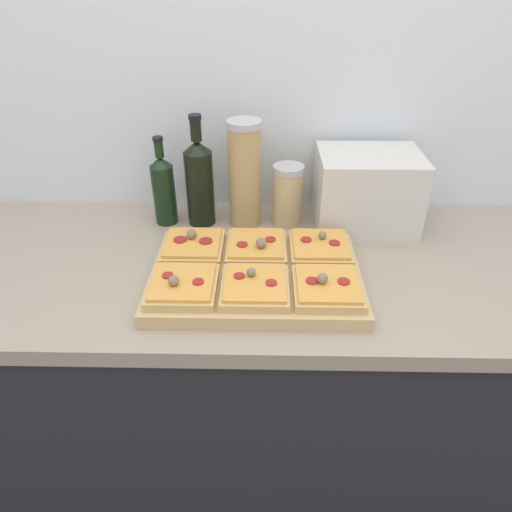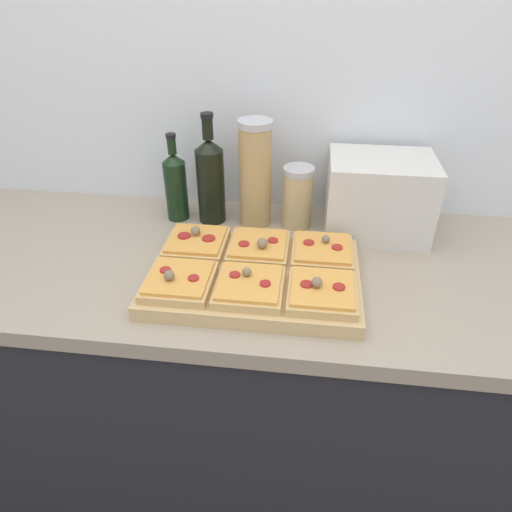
% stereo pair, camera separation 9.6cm
% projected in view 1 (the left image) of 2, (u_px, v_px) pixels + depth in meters
% --- Properties ---
extents(wall_back, '(6.00, 0.06, 2.50)m').
position_uv_depth(wall_back, '(275.00, 90.00, 1.28)').
color(wall_back, silver).
rests_on(wall_back, ground_plane).
extents(kitchen_counter, '(2.63, 0.67, 0.91)m').
position_uv_depth(kitchen_counter, '(271.00, 382.00, 1.41)').
color(kitchen_counter, '#232328').
rests_on(kitchen_counter, ground_plane).
extents(cutting_board, '(0.49, 0.35, 0.03)m').
position_uv_depth(cutting_board, '(256.00, 276.00, 1.08)').
color(cutting_board, tan).
rests_on(cutting_board, kitchen_counter).
extents(pizza_slice_back_left, '(0.15, 0.15, 0.05)m').
position_uv_depth(pizza_slice_back_left, '(193.00, 246.00, 1.13)').
color(pizza_slice_back_left, tan).
rests_on(pizza_slice_back_left, cutting_board).
extents(pizza_slice_back_center, '(0.15, 0.15, 0.05)m').
position_uv_depth(pizza_slice_back_center, '(257.00, 247.00, 1.13)').
color(pizza_slice_back_center, tan).
rests_on(pizza_slice_back_center, cutting_board).
extents(pizza_slice_back_right, '(0.15, 0.15, 0.05)m').
position_uv_depth(pizza_slice_back_right, '(320.00, 247.00, 1.13)').
color(pizza_slice_back_right, tan).
rests_on(pizza_slice_back_right, cutting_board).
extents(pizza_slice_front_left, '(0.15, 0.15, 0.05)m').
position_uv_depth(pizza_slice_front_left, '(183.00, 286.00, 0.99)').
color(pizza_slice_front_left, tan).
rests_on(pizza_slice_front_left, cutting_board).
extents(pizza_slice_front_center, '(0.15, 0.15, 0.05)m').
position_uv_depth(pizza_slice_front_center, '(255.00, 286.00, 0.99)').
color(pizza_slice_front_center, tan).
rests_on(pizza_slice_front_center, cutting_board).
extents(pizza_slice_front_right, '(0.15, 0.15, 0.05)m').
position_uv_depth(pizza_slice_front_right, '(327.00, 287.00, 0.99)').
color(pizza_slice_front_right, tan).
rests_on(pizza_slice_front_right, cutting_board).
extents(olive_oil_bottle, '(0.06, 0.06, 0.25)m').
position_uv_depth(olive_oil_bottle, '(164.00, 189.00, 1.28)').
color(olive_oil_bottle, black).
rests_on(olive_oil_bottle, kitchen_counter).
extents(wine_bottle, '(0.08, 0.08, 0.31)m').
position_uv_depth(wine_bottle, '(199.00, 181.00, 1.27)').
color(wine_bottle, black).
rests_on(wine_bottle, kitchen_counter).
extents(grain_jar_tall, '(0.09, 0.09, 0.30)m').
position_uv_depth(grain_jar_tall, '(245.00, 174.00, 1.25)').
color(grain_jar_tall, tan).
rests_on(grain_jar_tall, kitchen_counter).
extents(grain_jar_short, '(0.09, 0.09, 0.18)m').
position_uv_depth(grain_jar_short, '(287.00, 195.00, 1.28)').
color(grain_jar_short, tan).
rests_on(grain_jar_short, kitchen_counter).
extents(toaster_oven, '(0.30, 0.21, 0.21)m').
position_uv_depth(toaster_oven, '(367.00, 191.00, 1.26)').
color(toaster_oven, beige).
rests_on(toaster_oven, kitchen_counter).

